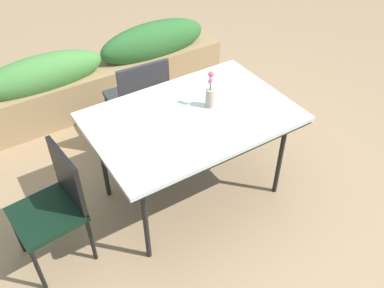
# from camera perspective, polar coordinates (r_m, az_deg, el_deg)

# --- Properties ---
(ground_plane) EXTENTS (12.00, 12.00, 0.00)m
(ground_plane) POSITION_cam_1_polar(r_m,az_deg,el_deg) (3.40, 1.72, -7.14)
(ground_plane) COLOR #9E7F5B
(dining_table) EXTENTS (1.42, 0.96, 0.79)m
(dining_table) POSITION_cam_1_polar(r_m,az_deg,el_deg) (2.93, 0.00, 3.25)
(dining_table) COLOR silver
(dining_table) RESTS_ON ground
(chair_far_side) EXTENTS (0.49, 0.49, 0.87)m
(chair_far_side) POSITION_cam_1_polar(r_m,az_deg,el_deg) (3.64, -7.24, 6.44)
(chair_far_side) COLOR #2D3233
(chair_far_side) RESTS_ON ground
(chair_end_left) EXTENTS (0.45, 0.45, 0.86)m
(chair_end_left) POSITION_cam_1_polar(r_m,az_deg,el_deg) (2.83, -18.28, -7.68)
(chair_end_left) COLOR black
(chair_end_left) RESTS_ON ground
(flower_vase) EXTENTS (0.06, 0.06, 0.28)m
(flower_vase) POSITION_cam_1_polar(r_m,az_deg,el_deg) (2.94, 2.49, 6.84)
(flower_vase) COLOR tan
(flower_vase) RESTS_ON dining_table
(planter_box) EXTENTS (2.59, 0.38, 0.75)m
(planter_box) POSITION_cam_1_polar(r_m,az_deg,el_deg) (4.32, -11.91, 9.46)
(planter_box) COLOR #9E7F56
(planter_box) RESTS_ON ground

